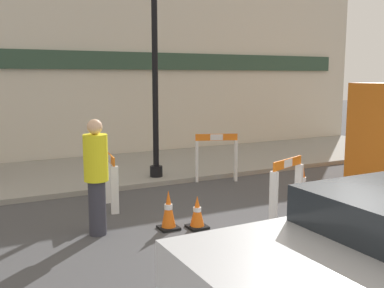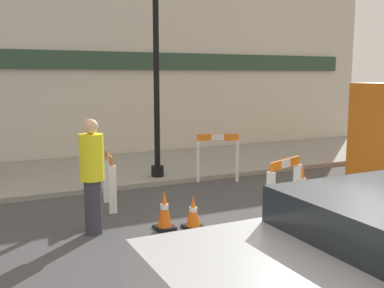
{
  "view_description": "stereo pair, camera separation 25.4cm",
  "coord_description": "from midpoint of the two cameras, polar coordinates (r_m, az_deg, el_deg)",
  "views": [
    {
      "loc": [
        -3.99,
        -4.23,
        2.37
      ],
      "look_at": [
        0.17,
        3.76,
        1.0
      ],
      "focal_mm": 42.0,
      "sensor_mm": 36.0,
      "label": 1
    },
    {
      "loc": [
        -3.76,
        -4.34,
        2.37
      ],
      "look_at": [
        0.17,
        3.76,
        1.0
      ],
      "focal_mm": 42.0,
      "sensor_mm": 36.0,
      "label": 2
    }
  ],
  "objects": [
    {
      "name": "person_worker",
      "position": [
        6.83,
        -13.12,
        -3.67
      ],
      "size": [
        0.48,
        0.48,
        1.75
      ],
      "rotation": [
        0.0,
        0.0,
        0.42
      ],
      "color": "#33333D",
      "rests_on": "ground_plane"
    },
    {
      "name": "barricade_1",
      "position": [
        10.12,
        2.39,
        -1.45
      ],
      "size": [
        0.94,
        0.47,
        1.09
      ],
      "rotation": [
        0.0,
        0.0,
        9.06
      ],
      "color": "white",
      "rests_on": "ground_plane"
    },
    {
      "name": "barricade_2",
      "position": [
        8.21,
        -11.15,
        -4.48
      ],
      "size": [
        0.22,
        0.77,
        0.99
      ],
      "rotation": [
        0.0,
        0.0,
        10.87
      ],
      "color": "white",
      "rests_on": "ground_plane"
    },
    {
      "name": "barricade_0",
      "position": [
        7.7,
        11.03,
        -5.19
      ],
      "size": [
        0.89,
        0.45,
        1.01
      ],
      "rotation": [
        0.0,
        0.0,
        6.66
      ],
      "color": "white",
      "rests_on": "ground_plane"
    },
    {
      "name": "storefront_facade",
      "position": [
        13.22,
        -10.61,
        10.16
      ],
      "size": [
        18.0,
        0.22,
        5.5
      ],
      "color": "beige",
      "rests_on": "ground_plane"
    },
    {
      "name": "sidewalk_slab",
      "position": [
        11.59,
        -7.4,
        -2.95
      ],
      "size": [
        18.0,
        3.77,
        0.11
      ],
      "color": "gray",
      "rests_on": "ground_plane"
    },
    {
      "name": "ground_plane",
      "position": [
        6.25,
        13.92,
        -13.91
      ],
      "size": [
        60.0,
        60.0,
        0.0
      ],
      "primitive_type": "plane",
      "color": "#424244"
    },
    {
      "name": "traffic_cone_0",
      "position": [
        7.1,
        -0.38,
        -8.72
      ],
      "size": [
        0.3,
        0.3,
        0.52
      ],
      "color": "black",
      "rests_on": "ground_plane"
    },
    {
      "name": "traffic_cone_1",
      "position": [
        8.83,
        13.07,
        -4.83
      ],
      "size": [
        0.3,
        0.3,
        0.72
      ],
      "color": "black",
      "rests_on": "ground_plane"
    },
    {
      "name": "traffic_cone_2",
      "position": [
        7.06,
        -4.05,
        -8.42
      ],
      "size": [
        0.3,
        0.3,
        0.62
      ],
      "color": "black",
      "rests_on": "ground_plane"
    }
  ]
}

